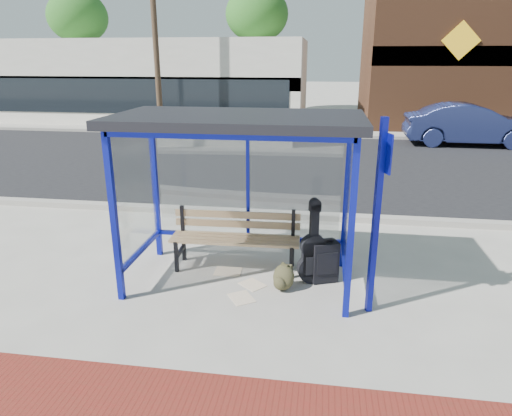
% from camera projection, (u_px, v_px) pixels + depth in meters
% --- Properties ---
extents(ground, '(120.00, 120.00, 0.00)m').
position_uv_depth(ground, '(240.00, 281.00, 6.72)').
color(ground, '#B2ADA0').
rests_on(ground, ground).
extents(brick_paver_strip, '(60.00, 1.00, 0.01)m').
position_uv_depth(brick_paver_strip, '(190.00, 407.00, 4.28)').
color(brick_paver_strip, maroon).
rests_on(brick_paver_strip, ground).
extents(curb_near, '(60.00, 0.25, 0.12)m').
position_uv_depth(curb_near, '(265.00, 214.00, 9.43)').
color(curb_near, gray).
rests_on(curb_near, ground).
extents(street_asphalt, '(60.00, 10.00, 0.00)m').
position_uv_depth(street_asphalt, '(286.00, 163.00, 14.23)').
color(street_asphalt, black).
rests_on(street_asphalt, ground).
extents(curb_far, '(60.00, 0.25, 0.12)m').
position_uv_depth(curb_far, '(297.00, 135.00, 19.01)').
color(curb_far, gray).
rests_on(curb_far, ground).
extents(far_sidewalk, '(60.00, 4.00, 0.01)m').
position_uv_depth(far_sidewalk, '(299.00, 130.00, 20.81)').
color(far_sidewalk, '#B2ADA0').
rests_on(far_sidewalk, ground).
extents(bus_shelter, '(3.30, 1.80, 2.42)m').
position_uv_depth(bus_shelter, '(239.00, 140.00, 6.14)').
color(bus_shelter, '#0D1597').
rests_on(bus_shelter, ground).
extents(storefront_white, '(18.00, 6.04, 4.00)m').
position_uv_depth(storefront_white, '(135.00, 80.00, 24.25)').
color(storefront_white, silver).
rests_on(storefront_white, ground).
extents(storefront_brown, '(10.00, 7.08, 6.40)m').
position_uv_depth(storefront_brown, '(472.00, 56.00, 21.96)').
color(storefront_brown, '#59331E').
rests_on(storefront_brown, ground).
extents(tree_left, '(3.60, 3.60, 7.03)m').
position_uv_depth(tree_left, '(78.00, 18.00, 27.64)').
color(tree_left, '#4C3826').
rests_on(tree_left, ground).
extents(tree_mid, '(3.60, 3.60, 7.03)m').
position_uv_depth(tree_mid, '(257.00, 15.00, 26.10)').
color(tree_mid, '#4C3826').
rests_on(tree_mid, ground).
extents(utility_pole_west, '(1.60, 0.24, 8.00)m').
position_uv_depth(utility_pole_west, '(155.00, 33.00, 18.86)').
color(utility_pole_west, '#4C3826').
rests_on(utility_pole_west, ground).
extents(bench, '(1.98, 0.53, 0.93)m').
position_uv_depth(bench, '(236.00, 235.00, 7.02)').
color(bench, black).
rests_on(bench, ground).
extents(guitar_bag, '(0.46, 0.25, 1.20)m').
position_uv_depth(guitar_bag, '(313.00, 254.00, 6.55)').
color(guitar_bag, black).
rests_on(guitar_bag, ground).
extents(suitcase, '(0.44, 0.36, 0.67)m').
position_uv_depth(suitcase, '(324.00, 262.00, 6.63)').
color(suitcase, black).
rests_on(suitcase, ground).
extents(backpack, '(0.38, 0.37, 0.38)m').
position_uv_depth(backpack, '(283.00, 278.00, 6.41)').
color(backpack, '#32301C').
rests_on(backpack, ground).
extents(sign_post, '(0.15, 0.30, 2.49)m').
position_uv_depth(sign_post, '(378.00, 208.00, 5.50)').
color(sign_post, '#0C118B').
rests_on(sign_post, ground).
extents(newspaper_a, '(0.42, 0.34, 0.01)m').
position_uv_depth(newspaper_a, '(228.00, 271.00, 7.01)').
color(newspaper_a, white).
rests_on(newspaper_a, ground).
extents(newspaper_b, '(0.44, 0.46, 0.01)m').
position_uv_depth(newspaper_b, '(242.00, 298.00, 6.23)').
color(newspaper_b, white).
rests_on(newspaper_b, ground).
extents(newspaper_c, '(0.44, 0.44, 0.01)m').
position_uv_depth(newspaper_c, '(252.00, 285.00, 6.60)').
color(newspaper_c, white).
rests_on(newspaper_c, ground).
extents(parked_car, '(4.70, 1.72, 1.54)m').
position_uv_depth(parked_car, '(470.00, 125.00, 16.91)').
color(parked_car, '#1C244F').
rests_on(parked_car, ground).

